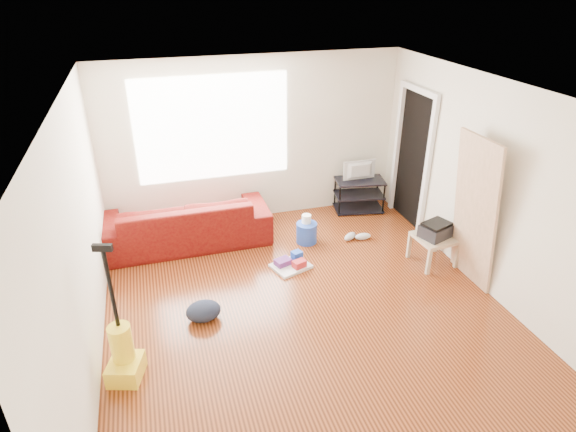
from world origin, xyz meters
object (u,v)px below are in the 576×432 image
object	(u,v)px
sofa	(188,242)
backpack	(204,319)
side_table	(434,241)
cleaning_tray	(291,263)
vacuum	(123,354)
tv_stand	(359,195)
bucket	(306,242)

from	to	relation	value
sofa	backpack	world-z (taller)	sofa
side_table	cleaning_tray	bearing A→B (deg)	166.94
sofa	vacuum	size ratio (longest dim) A/B	1.63
backpack	vacuum	bearing A→B (deg)	-146.05
cleaning_tray	tv_stand	bearing A→B (deg)	40.39
side_table	vacuum	world-z (taller)	vacuum
backpack	vacuum	size ratio (longest dim) A/B	0.27
tv_stand	backpack	xyz separation A→B (m)	(-2.81, -2.06, -0.28)
bucket	backpack	bearing A→B (deg)	-141.77
side_table	vacuum	size ratio (longest dim) A/B	0.36
bucket	cleaning_tray	bearing A→B (deg)	-125.22
bucket	vacuum	bearing A→B (deg)	-142.16
tv_stand	bucket	distance (m)	1.40
tv_stand	side_table	world-z (taller)	tv_stand
bucket	tv_stand	bearing A→B (deg)	33.10
side_table	backpack	distance (m)	3.15
tv_stand	bucket	xyz separation A→B (m)	(-1.15, -0.75, -0.28)
tv_stand	cleaning_tray	size ratio (longest dim) A/B	1.48
cleaning_tray	vacuum	size ratio (longest dim) A/B	0.39
bucket	side_table	bearing A→B (deg)	-34.65
sofa	bucket	bearing A→B (deg)	163.96
side_table	backpack	size ratio (longest dim) A/B	1.33
tv_stand	side_table	xyz separation A→B (m)	(0.30, -1.75, 0.06)
side_table	backpack	world-z (taller)	side_table
bucket	backpack	xyz separation A→B (m)	(-1.67, -1.31, 0.00)
tv_stand	vacuum	distance (m)	4.54
tv_stand	backpack	size ratio (longest dim) A/B	2.13
backpack	vacuum	world-z (taller)	vacuum
bucket	vacuum	size ratio (longest dim) A/B	0.21
tv_stand	backpack	world-z (taller)	tv_stand
backpack	tv_stand	bearing A→B (deg)	33.14
backpack	side_table	bearing A→B (deg)	2.67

